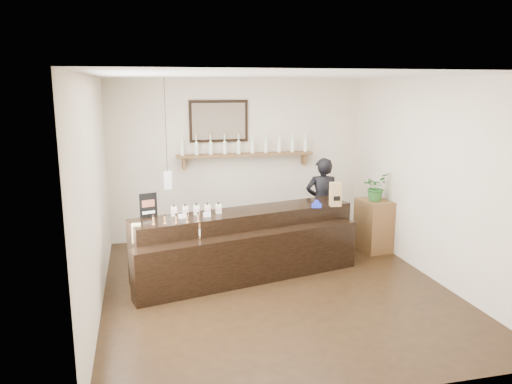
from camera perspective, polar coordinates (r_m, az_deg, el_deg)
name	(u,v)px	position (r m, az deg, el deg)	size (l,w,h in m)	color
ground	(276,288)	(6.87, 2.25, -10.88)	(5.00, 5.00, 0.00)	black
room_shell	(277,163)	(6.41, 2.38, 3.30)	(5.00, 5.00, 5.00)	beige
back_wall_decor	(231,140)	(8.66, -2.90, 5.96)	(2.66, 0.96, 1.69)	brown
counter	(247,246)	(7.19, -1.07, -6.15)	(3.34, 1.62, 1.08)	black
promo_sign	(148,205)	(6.91, -12.20, -1.50)	(0.24, 0.09, 0.34)	black
paper_bag	(335,194)	(7.50, 9.07, -0.26)	(0.18, 0.14, 0.36)	#A17C4D
tape_dispenser	(317,205)	(7.38, 6.94, -1.45)	(0.15, 0.09, 0.12)	#1C2DC7
side_cabinet	(373,225)	(8.47, 13.28, -3.72)	(0.48, 0.62, 0.84)	brown
potted_plant	(375,187)	(8.32, 13.49, 0.57)	(0.40, 0.35, 0.45)	#2B6829
shopkeeper	(322,197)	(8.39, 7.57, -0.56)	(0.63, 0.41, 1.72)	black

